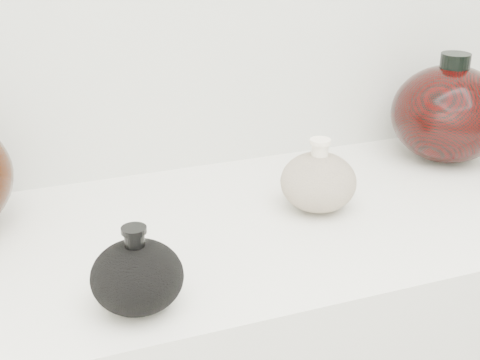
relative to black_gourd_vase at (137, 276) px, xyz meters
name	(u,v)px	position (x,y,z in m)	size (l,w,h in m)	color
black_gourd_vase	(137,276)	(0.00, 0.00, 0.00)	(0.13, 0.13, 0.11)	black
cream_gourd_vase	(318,181)	(0.34, 0.17, 0.00)	(0.15, 0.15, 0.12)	#C3B096
right_round_pot	(449,113)	(0.67, 0.29, 0.05)	(0.24, 0.24, 0.21)	black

